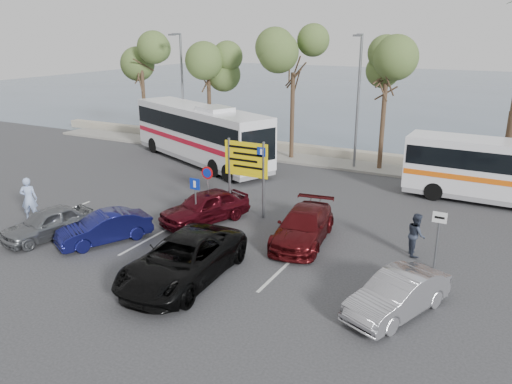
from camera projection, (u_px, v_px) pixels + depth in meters
The scene contains 24 objects.
ground at pixel (190, 234), 21.40m from camera, with size 120.00×120.00×0.00m, color #2E2E31.
kerb_strip at pixel (312, 161), 33.14m from camera, with size 44.00×2.40×0.15m, color gray.
seawall at pixel (323, 151), 34.75m from camera, with size 48.00×0.80×0.60m, color #A39A82.
sea at pixel (431, 91), 71.84m from camera, with size 140.00×140.00×0.00m, color #415669.
tree_far_left at pixel (141, 58), 37.45m from camera, with size 3.20×3.20×7.60m.
tree_left at pixel (208, 65), 34.88m from camera, with size 3.20×3.20×7.20m.
tree_mid at pixel (293, 58), 31.78m from camera, with size 3.20×3.20×8.00m.
tree_right at pixel (387, 69), 29.26m from camera, with size 3.20×3.20×7.40m.
street_lamp_left at pixel (182, 85), 35.80m from camera, with size 0.45×1.15×8.01m.
street_lamp_right at pixel (358, 95), 30.01m from camera, with size 0.45×1.15×8.01m.
direction_sign at pixel (246, 165), 22.89m from camera, with size 2.20×0.12×3.60m.
sign_no_stop at pixel (208, 183), 23.18m from camera, with size 0.60×0.08×2.35m.
sign_parking at pixel (195, 196), 21.70m from camera, with size 0.50×0.07×2.25m.
sign_taxi at pixel (438, 232), 17.85m from camera, with size 0.50×0.07×2.20m.
lane_markings at pixel (154, 237), 21.06m from camera, with size 12.02×4.20×0.01m, color silver, non-canonical shape.
coach_bus_left at pixel (200, 135), 32.56m from camera, with size 12.41×7.47×3.87m.
car_silver_a at pixel (48, 223), 20.82m from camera, with size 1.52×3.78×1.29m, color slate.
car_blue at pixel (104, 228), 20.40m from camera, with size 1.32×3.79×1.25m, color #0F1149.
car_maroon at pixel (303, 226), 20.40m from camera, with size 1.91×4.69×1.36m, color #4B0C0F.
car_red at pixel (205, 207), 22.52m from camera, with size 1.72×4.27×1.46m, color #450912.
suv_black at pixel (183, 259), 17.24m from camera, with size 2.56×5.56×1.54m, color black.
car_silver_b at pixel (398, 294), 15.20m from camera, with size 1.36×3.91×1.29m, color gray.
pedestrian_near at pixel (29, 199), 22.73m from camera, with size 0.73×0.48×2.01m, color #9AB1E0.
pedestrian_far at pixel (416, 234), 19.16m from camera, with size 0.82×0.64×1.69m, color #2F3647.
Camera 1 is at (11.77, -16.17, 8.30)m, focal length 35.00 mm.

